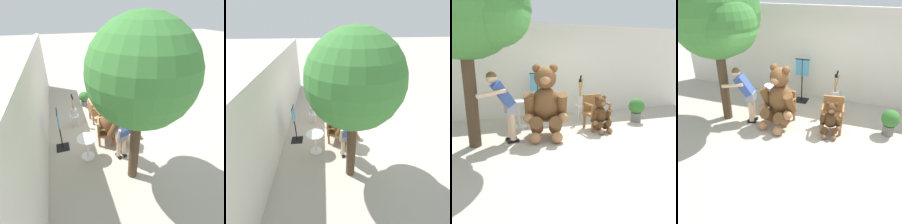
# 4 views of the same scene
# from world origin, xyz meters

# --- Properties ---
(ground_plane) EXTENTS (60.00, 60.00, 0.00)m
(ground_plane) POSITION_xyz_m (0.00, 0.00, 0.00)
(ground_plane) COLOR #B2A899
(back_wall) EXTENTS (10.00, 0.16, 2.80)m
(back_wall) POSITION_xyz_m (0.00, 2.40, 1.40)
(back_wall) COLOR silver
(back_wall) RESTS_ON ground
(wooden_chair_left) EXTENTS (0.66, 0.63, 0.86)m
(wooden_chair_left) POSITION_xyz_m (-0.65, 0.53, 0.46)
(wooden_chair_left) COLOR olive
(wooden_chair_left) RESTS_ON ground
(wooden_chair_right) EXTENTS (0.62, 0.58, 0.86)m
(wooden_chair_right) POSITION_xyz_m (0.66, 0.54, 0.46)
(wooden_chair_right) COLOR olive
(wooden_chair_right) RESTS_ON ground
(teddy_bear_large) EXTENTS (1.02, 1.02, 1.64)m
(teddy_bear_large) POSITION_xyz_m (-0.69, 0.27, 0.80)
(teddy_bear_large) COLOR brown
(teddy_bear_large) RESTS_ON ground
(teddy_bear_small) EXTENTS (0.54, 0.53, 0.89)m
(teddy_bear_small) POSITION_xyz_m (0.67, 0.25, 0.44)
(teddy_bear_small) COLOR #4C3019
(teddy_bear_small) RESTS_ON ground
(person_visitor) EXTENTS (0.78, 0.57, 1.50)m
(person_visitor) POSITION_xyz_m (-1.58, 0.19, 0.90)
(person_visitor) COLOR black
(person_visitor) RESTS_ON ground
(white_stool) EXTENTS (0.34, 0.34, 0.46)m
(white_stool) POSITION_xyz_m (0.57, 1.33, 0.36)
(white_stool) COLOR white
(white_stool) RESTS_ON ground
(brush_bucket) EXTENTS (0.22, 0.22, 0.85)m
(brush_bucket) POSITION_xyz_m (0.57, 1.33, 0.65)
(brush_bucket) COLOR silver
(brush_bucket) RESTS_ON white_stool
(round_side_table) EXTENTS (0.56, 0.56, 0.72)m
(round_side_table) POSITION_xyz_m (-1.20, 1.17, 0.45)
(round_side_table) COLOR white
(round_side_table) RESTS_ON ground
(patio_tree) EXTENTS (2.27, 2.16, 3.87)m
(patio_tree) POSITION_xyz_m (-2.10, 0.10, 2.74)
(patio_tree) COLOR #473523
(patio_tree) RESTS_ON ground
(potted_plant) EXTENTS (0.44, 0.44, 0.68)m
(potted_plant) POSITION_xyz_m (2.05, 0.75, 0.40)
(potted_plant) COLOR slate
(potted_plant) RESTS_ON ground
(clothing_display_stand) EXTENTS (0.44, 0.40, 1.36)m
(clothing_display_stand) POSITION_xyz_m (-0.57, 1.88, 0.72)
(clothing_display_stand) COLOR black
(clothing_display_stand) RESTS_ON ground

